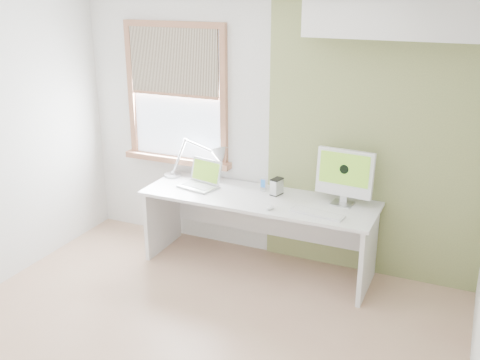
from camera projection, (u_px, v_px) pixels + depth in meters
The scene contains 12 objects.
room at pixel (178, 186), 3.80m from camera, with size 4.04×3.54×2.64m.
accent_wall at pixel (375, 140), 4.92m from camera, with size 2.00×0.02×2.60m, color olive.
soffit at pixel (408, 11), 4.33m from camera, with size 1.60×0.40×0.42m, color white.
window at pixel (176, 95), 5.58m from camera, with size 1.20×0.14×1.42m.
desk at pixel (260, 214), 5.29m from camera, with size 2.20×0.70×0.73m.
desk_lamp at pixel (211, 158), 5.58m from camera, with size 0.74×0.37×0.41m.
laptop at pixel (202, 180), 5.43m from camera, with size 0.41×0.36×0.25m.
phone_dock at pixel (263, 187), 5.32m from camera, with size 0.07×0.07×0.12m.
external_drive at pixel (277, 187), 5.20m from camera, with size 0.10×0.14×0.16m.
imac at pixel (345, 174), 4.92m from camera, with size 0.52×0.18×0.50m.
keyboard at pixel (317, 213), 4.78m from camera, with size 0.48×0.20×0.02m.
mouse at pixel (270, 208), 4.89m from camera, with size 0.06×0.09×0.03m, color white.
Camera 1 is at (1.84, -3.09, 2.62)m, focal length 41.71 mm.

